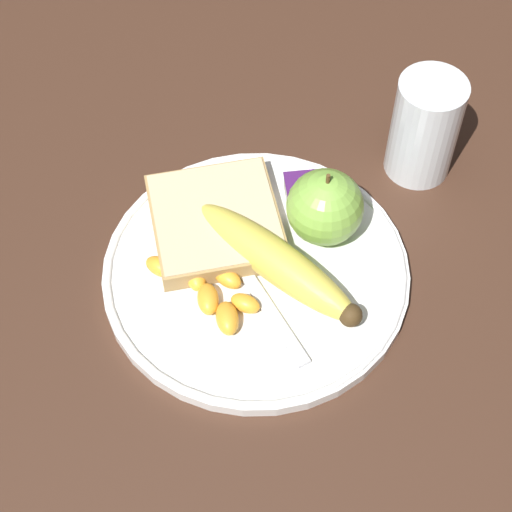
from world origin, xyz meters
TOP-DOWN VIEW (x-y plane):
  - ground_plane at (0.00, 0.00)m, footprint 3.00×3.00m
  - plate at (0.00, 0.00)m, footprint 0.28×0.28m
  - juice_glass at (-0.11, 0.17)m, footprint 0.06×0.06m
  - apple at (-0.04, 0.07)m, footprint 0.07×0.07m
  - banana at (0.01, 0.02)m, footprint 0.16×0.15m
  - bread_slice at (-0.05, -0.03)m, footprint 0.13×0.13m
  - fork at (0.01, -0.01)m, footprint 0.16×0.08m
  - jam_packet at (-0.07, 0.05)m, footprint 0.04×0.03m
  - orange_segment_0 at (0.01, -0.05)m, footprint 0.03×0.02m
  - orange_segment_1 at (0.03, -0.05)m, footprint 0.03×0.02m
  - orange_segment_2 at (0.00, -0.04)m, footprint 0.04×0.04m
  - orange_segment_3 at (-0.01, -0.09)m, footprint 0.03×0.03m
  - orange_segment_4 at (0.04, -0.01)m, footprint 0.03×0.03m
  - orange_segment_5 at (0.05, -0.03)m, footprint 0.03×0.02m
  - orange_segment_6 at (0.01, -0.03)m, footprint 0.03×0.03m

SIDE VIEW (x-z plane):
  - ground_plane at x=0.00m, z-range 0.00..0.00m
  - plate at x=0.00m, z-range 0.00..0.02m
  - fork at x=0.01m, z-range 0.01..0.02m
  - orange_segment_6 at x=0.01m, z-range 0.01..0.03m
  - orange_segment_4 at x=0.04m, z-range 0.01..0.03m
  - orange_segment_3 at x=-0.01m, z-range 0.01..0.03m
  - orange_segment_0 at x=0.01m, z-range 0.01..0.03m
  - orange_segment_1 at x=0.03m, z-range 0.01..0.03m
  - orange_segment_5 at x=0.05m, z-range 0.01..0.03m
  - orange_segment_2 at x=0.00m, z-range 0.01..0.03m
  - jam_packet at x=-0.07m, z-range 0.01..0.03m
  - bread_slice at x=-0.05m, z-range 0.01..0.03m
  - banana at x=0.01m, z-range 0.01..0.05m
  - apple at x=-0.04m, z-range 0.01..0.09m
  - juice_glass at x=-0.11m, z-range 0.00..0.11m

